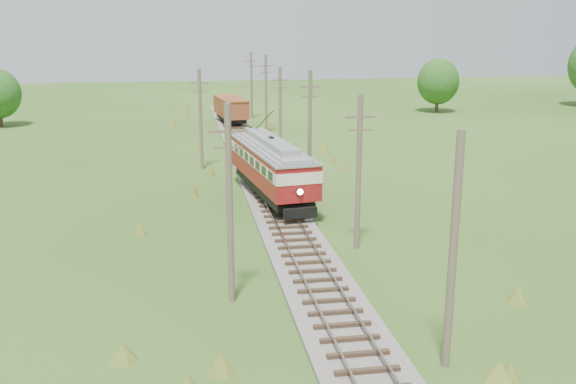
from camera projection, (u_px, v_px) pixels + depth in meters
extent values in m
cube|color=#605B54|center=(262.00, 182.00, 50.77)|extent=(3.60, 96.00, 0.25)
cube|color=#726659|center=(253.00, 177.00, 50.56)|extent=(0.08, 96.00, 0.17)
cube|color=#726659|center=(271.00, 177.00, 50.79)|extent=(0.08, 96.00, 0.17)
cube|color=#2D2116|center=(262.00, 179.00, 50.72)|extent=(2.40, 96.00, 0.16)
cube|color=black|center=(272.00, 187.00, 45.48)|extent=(4.06, 11.95, 0.48)
cube|color=maroon|center=(272.00, 172.00, 45.21)|extent=(4.64, 13.02, 1.17)
cube|color=beige|center=(271.00, 159.00, 44.97)|extent=(4.67, 13.09, 0.74)
cube|color=black|center=(271.00, 159.00, 44.97)|extent=(4.63, 12.52, 0.58)
cube|color=maroon|center=(271.00, 151.00, 44.84)|extent=(4.64, 13.02, 0.32)
cube|color=gray|center=(271.00, 146.00, 44.75)|extent=(4.71, 13.15, 0.40)
cube|color=gray|center=(271.00, 141.00, 44.66)|extent=(2.59, 9.65, 0.42)
sphere|color=#FFF2BF|center=(300.00, 192.00, 39.21)|extent=(0.38, 0.38, 0.38)
cylinder|color=black|center=(264.00, 120.00, 46.12)|extent=(0.72, 4.91, 2.05)
cylinder|color=black|center=(280.00, 206.00, 40.81)|extent=(0.24, 0.86, 0.85)
cylinder|color=black|center=(304.00, 204.00, 41.27)|extent=(0.24, 0.86, 0.85)
cylinder|color=black|center=(245.00, 173.00, 49.72)|extent=(0.24, 0.86, 0.85)
cylinder|color=black|center=(265.00, 172.00, 50.18)|extent=(0.24, 0.86, 0.85)
cube|color=black|center=(231.00, 118.00, 79.81)|extent=(3.21, 7.71, 0.52)
cube|color=maroon|center=(231.00, 107.00, 79.48)|extent=(3.86, 8.61, 2.08)
cube|color=maroon|center=(231.00, 98.00, 79.20)|extent=(3.94, 8.79, 0.12)
cylinder|color=black|center=(229.00, 120.00, 77.27)|extent=(0.24, 0.84, 0.83)
cylinder|color=black|center=(242.00, 120.00, 77.73)|extent=(0.24, 0.84, 0.83)
cylinder|color=black|center=(221.00, 115.00, 81.86)|extent=(0.24, 0.84, 0.83)
cylinder|color=black|center=(233.00, 114.00, 82.32)|extent=(0.24, 0.84, 0.83)
cone|color=gray|center=(271.00, 143.00, 65.05)|extent=(2.80, 2.80, 1.05)
cone|color=gray|center=(280.00, 146.00, 64.39)|extent=(1.58, 1.58, 0.61)
cylinder|color=brown|center=(453.00, 253.00, 22.51)|extent=(0.30, 0.30, 8.80)
cylinder|color=brown|center=(359.00, 174.00, 34.97)|extent=(0.30, 0.30, 8.60)
cube|color=brown|center=(360.00, 117.00, 34.18)|extent=(1.60, 0.12, 0.12)
cube|color=brown|center=(360.00, 130.00, 34.36)|extent=(1.20, 0.10, 0.10)
cylinder|color=brown|center=(310.00, 132.00, 47.31)|extent=(0.30, 0.30, 9.00)
cube|color=brown|center=(310.00, 87.00, 46.47)|extent=(1.60, 0.12, 0.12)
cube|color=brown|center=(310.00, 96.00, 46.65)|extent=(1.20, 0.10, 0.10)
cylinder|color=brown|center=(280.00, 113.00, 59.75)|extent=(0.30, 0.30, 8.40)
cube|color=brown|center=(280.00, 80.00, 58.99)|extent=(1.60, 0.12, 0.12)
cube|color=brown|center=(280.00, 88.00, 59.17)|extent=(1.20, 0.10, 0.10)
cylinder|color=brown|center=(266.00, 95.00, 72.16)|extent=(0.30, 0.30, 8.90)
cube|color=brown|center=(266.00, 66.00, 71.33)|extent=(1.60, 0.12, 0.12)
cube|color=brown|center=(266.00, 72.00, 71.51)|extent=(1.20, 0.10, 0.10)
cylinder|color=brown|center=(252.00, 86.00, 84.55)|extent=(0.30, 0.30, 8.70)
cube|color=brown|center=(251.00, 61.00, 83.75)|extent=(1.60, 0.12, 0.12)
cube|color=brown|center=(251.00, 67.00, 83.93)|extent=(1.20, 0.10, 0.10)
cylinder|color=brown|center=(230.00, 206.00, 28.00)|extent=(0.30, 0.30, 9.00)
cube|color=brown|center=(228.00, 131.00, 27.16)|extent=(1.60, 0.12, 0.12)
cube|color=brown|center=(228.00, 148.00, 27.34)|extent=(1.20, 0.10, 0.10)
cylinder|color=brown|center=(201.00, 120.00, 54.71)|extent=(0.30, 0.30, 8.60)
cube|color=brown|center=(199.00, 83.00, 53.93)|extent=(1.60, 0.12, 0.12)
cube|color=brown|center=(200.00, 91.00, 54.11)|extent=(1.20, 0.10, 0.10)
cylinder|color=#38281C|center=(0.00, 117.00, 78.47)|extent=(0.50, 0.50, 2.34)
cylinder|color=#38281C|center=(437.00, 103.00, 91.52)|extent=(0.50, 0.50, 2.52)
ellipsoid|color=#194916|center=(438.00, 81.00, 90.74)|extent=(5.88, 5.88, 6.47)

